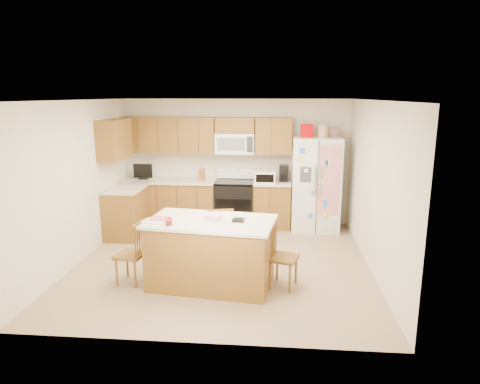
# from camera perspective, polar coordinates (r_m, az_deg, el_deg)

# --- Properties ---
(ground) EXTENTS (4.50, 4.50, 0.00)m
(ground) POSITION_cam_1_polar(r_m,az_deg,el_deg) (6.83, -2.31, -9.34)
(ground) COLOR #90784E
(ground) RESTS_ON ground
(room_shell) EXTENTS (4.60, 4.60, 2.52)m
(room_shell) POSITION_cam_1_polar(r_m,az_deg,el_deg) (6.42, -2.43, 2.64)
(room_shell) COLOR beige
(room_shell) RESTS_ON ground
(cabinetry) EXTENTS (3.36, 1.56, 2.15)m
(cabinetry) POSITION_cam_1_polar(r_m,az_deg,el_deg) (8.42, -7.48, 1.35)
(cabinetry) COLOR brown
(cabinetry) RESTS_ON ground
(stove) EXTENTS (0.76, 0.65, 1.13)m
(stove) POSITION_cam_1_polar(r_m,az_deg,el_deg) (8.51, -0.71, -1.46)
(stove) COLOR black
(stove) RESTS_ON ground
(refrigerator) EXTENTS (0.90, 0.79, 2.04)m
(refrigerator) POSITION_cam_1_polar(r_m,az_deg,el_deg) (8.34, 10.03, 1.20)
(refrigerator) COLOR white
(refrigerator) RESTS_ON ground
(island) EXTENTS (1.81, 1.20, 1.02)m
(island) POSITION_cam_1_polar(r_m,az_deg,el_deg) (5.92, -3.87, -8.03)
(island) COLOR brown
(island) RESTS_ON ground
(windsor_chair_left) EXTENTS (0.41, 0.43, 0.89)m
(windsor_chair_left) POSITION_cam_1_polar(r_m,az_deg,el_deg) (6.16, -14.24, -8.08)
(windsor_chair_left) COLOR brown
(windsor_chair_left) RESTS_ON ground
(windsor_chair_back) EXTENTS (0.47, 0.46, 0.95)m
(windsor_chair_back) POSITION_cam_1_polar(r_m,az_deg,el_deg) (6.50, -2.66, -6.27)
(windsor_chair_back) COLOR brown
(windsor_chair_back) RESTS_ON ground
(windsor_chair_right) EXTENTS (0.47, 0.48, 0.89)m
(windsor_chair_right) POSITION_cam_1_polar(r_m,az_deg,el_deg) (5.90, 5.61, -8.63)
(windsor_chair_right) COLOR brown
(windsor_chair_right) RESTS_ON ground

